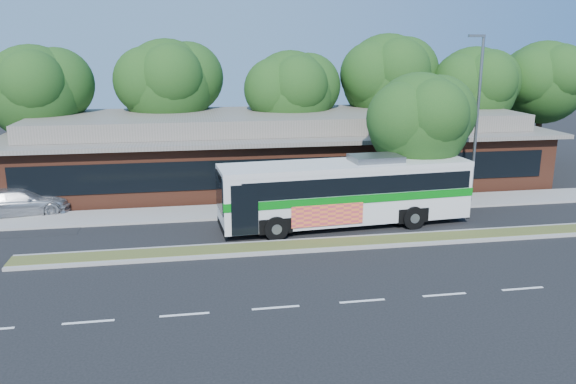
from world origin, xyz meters
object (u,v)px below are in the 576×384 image
lamp_post (477,115)px  transit_bus (347,188)px  sedan (20,202)px  sidewalk_tree (425,120)px

lamp_post → transit_bus: bearing=-160.9°
sedan → sidewalk_tree: size_ratio=0.67×
lamp_post → sedan: (-23.99, 1.80, -4.20)m
transit_bus → sedan: size_ratio=2.53×
lamp_post → sidewalk_tree: bearing=-169.8°
sidewalk_tree → lamp_post: bearing=10.2°
lamp_post → transit_bus: 8.86m
lamp_post → sedan: bearing=175.7°
lamp_post → sedan: lamp_post is taller
lamp_post → sidewalk_tree: 3.25m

